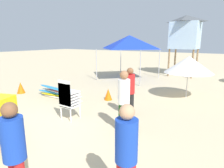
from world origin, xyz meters
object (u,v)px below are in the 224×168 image
object	(u,v)px
surfboard_pile	(60,93)
traffic_cone_far	(108,94)
popup_canopy	(129,42)
lifeguard_tower	(185,32)
stacked_plastic_chairs	(68,97)
lifeguard_near_left	(126,152)
beach_umbrella_far	(189,65)
lifeguard_far_right	(14,150)
traffic_cone_near	(21,88)
lifeguard_near_right	(130,89)
lifeguard_near_center	(124,98)

from	to	relation	value
surfboard_pile	traffic_cone_far	size ratio (longest dim) A/B	5.54
popup_canopy	lifeguard_tower	xyz separation A→B (m)	(2.66, 3.16, 0.66)
stacked_plastic_chairs	lifeguard_near_left	bearing A→B (deg)	-31.53
beach_umbrella_far	lifeguard_far_right	bearing A→B (deg)	-95.88
lifeguard_near_left	traffic_cone_far	xyz separation A→B (m)	(-3.28, 4.36, -0.70)
traffic_cone_near	popup_canopy	bearing A→B (deg)	66.64
traffic_cone_near	lifeguard_near_right	bearing A→B (deg)	2.77
lifeguard_near_center	traffic_cone_far	distance (m)	3.12
surfboard_pile	beach_umbrella_far	bearing A→B (deg)	34.48
popup_canopy	traffic_cone_far	xyz separation A→B (m)	(1.50, -4.62, -2.13)
lifeguard_near_center	lifeguard_tower	xyz separation A→B (m)	(-0.87, 10.03, 2.04)
lifeguard_near_center	popup_canopy	distance (m)	7.84
surfboard_pile	lifeguard_near_right	size ratio (longest dim) A/B	1.65
lifeguard_far_right	stacked_plastic_chairs	bearing A→B (deg)	123.03
lifeguard_tower	beach_umbrella_far	distance (m)	6.02
lifeguard_near_right	lifeguard_tower	world-z (taller)	lifeguard_tower
traffic_cone_near	lifeguard_tower	bearing A→B (deg)	60.20
lifeguard_near_center	lifeguard_far_right	size ratio (longest dim) A/B	1.04
lifeguard_near_right	traffic_cone_near	xyz separation A→B (m)	(-5.70, -0.28, -0.66)
lifeguard_far_right	traffic_cone_near	distance (m)	7.16
traffic_cone_far	stacked_plastic_chairs	bearing A→B (deg)	-86.94
traffic_cone_far	traffic_cone_near	bearing A→B (deg)	-161.18
lifeguard_tower	lifeguard_near_right	bearing A→B (deg)	-87.12
surfboard_pile	popup_canopy	distance (m)	5.99
lifeguard_near_right	lifeguard_tower	size ratio (longest dim) A/B	0.39
lifeguard_near_left	popup_canopy	distance (m)	10.27
lifeguard_near_left	lifeguard_near_right	distance (m)	3.65
popup_canopy	lifeguard_near_center	bearing A→B (deg)	-62.79
lifeguard_near_right	popup_canopy	xyz separation A→B (m)	(-3.11, 5.73, 1.44)
lifeguard_near_center	traffic_cone_near	bearing A→B (deg)	172.05
surfboard_pile	lifeguard_near_center	xyz separation A→B (m)	(3.92, -1.28, 0.75)
stacked_plastic_chairs	popup_canopy	xyz separation A→B (m)	(-1.63, 7.05, 1.62)
lifeguard_near_center	lifeguard_near_right	bearing A→B (deg)	110.48
surfboard_pile	lifeguard_near_center	bearing A→B (deg)	-18.03
surfboard_pile	lifeguard_tower	xyz separation A→B (m)	(3.05, 8.75, 2.79)
traffic_cone_far	popup_canopy	bearing A→B (deg)	108.00
lifeguard_near_right	surfboard_pile	bearing A→B (deg)	177.62
stacked_plastic_chairs	lifeguard_tower	size ratio (longest dim) A/B	0.31
surfboard_pile	lifeguard_tower	bearing A→B (deg)	70.78
lifeguard_near_left	traffic_cone_far	size ratio (longest dim) A/B	3.39
lifeguard_far_right	traffic_cone_far	bearing A→B (deg)	110.35
lifeguard_far_right	beach_umbrella_far	distance (m)	7.43
lifeguard_near_left	popup_canopy	world-z (taller)	popup_canopy
lifeguard_far_right	traffic_cone_far	distance (m)	5.59
beach_umbrella_far	lifeguard_near_center	bearing A→B (deg)	-98.45
lifeguard_near_left	traffic_cone_far	world-z (taller)	lifeguard_near_left
stacked_plastic_chairs	lifeguard_near_center	world-z (taller)	lifeguard_near_center
popup_canopy	beach_umbrella_far	xyz separation A→B (m)	(4.19, -2.44, -0.91)
stacked_plastic_chairs	traffic_cone_near	world-z (taller)	stacked_plastic_chairs
lifeguard_near_center	popup_canopy	world-z (taller)	popup_canopy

